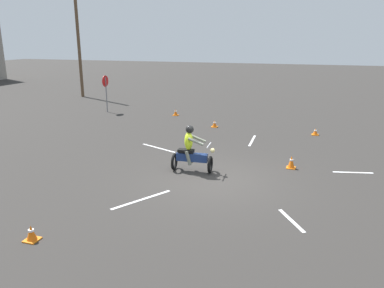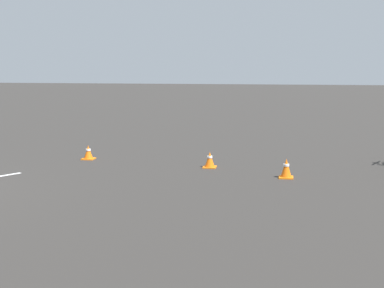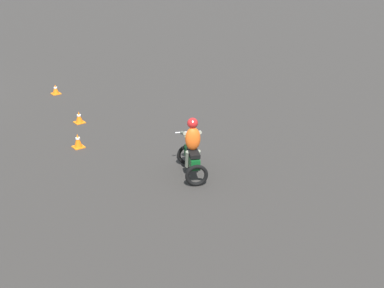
{
  "view_description": "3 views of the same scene",
  "coord_description": "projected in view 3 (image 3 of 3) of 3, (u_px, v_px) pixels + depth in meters",
  "views": [
    {
      "loc": [
        -11.29,
        -2.87,
        4.53
      ],
      "look_at": [
        0.57,
        0.95,
        1.0
      ],
      "focal_mm": 35.0,
      "sensor_mm": 36.0,
      "label": 1
    },
    {
      "loc": [
        8.36,
        8.21,
        2.52
      ],
      "look_at": [
        -2.34,
        6.34,
        0.9
      ],
      "focal_mm": 50.0,
      "sensor_mm": 36.0,
      "label": 2
    },
    {
      "loc": [
        2.31,
        22.1,
        6.5
      ],
      "look_at": [
        -5.24,
        11.74,
        0.9
      ],
      "focal_mm": 50.0,
      "sensor_mm": 36.0,
      "label": 3
    }
  ],
  "objects": [
    {
      "name": "traffic_cone_near_left",
      "position": [
        78.0,
        141.0,
        15.93
      ],
      "size": [
        0.32,
        0.32,
        0.44
      ],
      "color": "orange",
      "rests_on": "ground"
    },
    {
      "name": "traffic_cone_mid_left",
      "position": [
        56.0,
        89.0,
        20.61
      ],
      "size": [
        0.32,
        0.32,
        0.38
      ],
      "color": "orange",
      "rests_on": "ground"
    },
    {
      "name": "traffic_cone_far_center",
      "position": [
        79.0,
        117.0,
        17.8
      ],
      "size": [
        0.32,
        0.32,
        0.4
      ],
      "color": "orange",
      "rests_on": "ground"
    },
    {
      "name": "motorcycle_rider_background",
      "position": [
        192.0,
        151.0,
        14.03
      ],
      "size": [
        1.16,
        1.53,
        1.66
      ],
      "rotation": [
        0.0,
        0.0,
        2.7
      ],
      "color": "black",
      "rests_on": "ground"
    }
  ]
}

